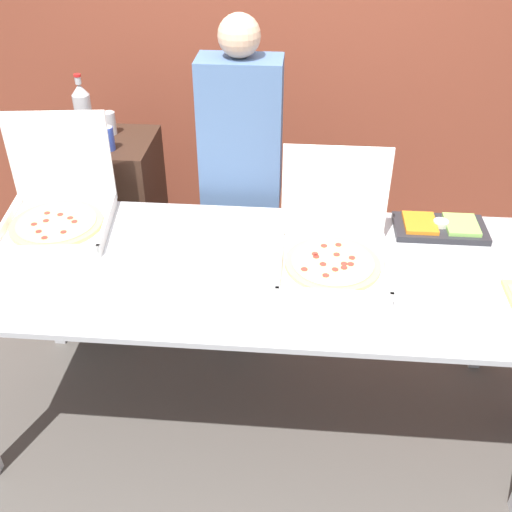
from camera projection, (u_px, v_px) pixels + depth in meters
name	position (u px, v px, depth m)	size (l,w,h in m)	color
ground_plane	(256.00, 412.00, 3.03)	(16.00, 16.00, 0.00)	#514C47
brick_wall_behind	(279.00, 39.00, 3.63)	(10.00, 0.06, 2.80)	brown
buffet_table	(256.00, 283.00, 2.56)	(2.44, 0.98, 0.91)	#B7BABF
pizza_box_far_left	(333.00, 246.00, 2.49)	(0.45, 0.47, 0.45)	white
pizza_box_near_left	(58.00, 207.00, 2.75)	(0.53, 0.55, 0.47)	white
veggie_tray	(440.00, 227.00, 2.73)	(0.41, 0.23, 0.05)	#28282D
sideboard_podium	(111.00, 225.00, 3.51)	(0.59, 0.47, 1.07)	#382319
soda_bottle	(83.00, 110.00, 3.17)	(0.09, 0.09, 0.33)	#B7BCC1
soda_can_silver	(110.00, 123.00, 3.24)	(0.07, 0.07, 0.12)	silver
soda_can_colored	(108.00, 138.00, 3.07)	(0.07, 0.07, 0.12)	#334CB2
person_guest_cap	(241.00, 185.00, 3.08)	(0.40, 0.22, 1.77)	black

